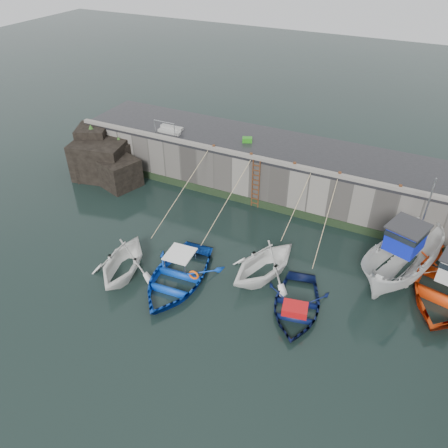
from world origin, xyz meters
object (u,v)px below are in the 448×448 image
at_px(boat_near_blacktrim, 263,276).
at_px(bollard_c, 295,164).
at_px(bollard_a, 214,147).
at_px(boat_near_white, 125,273).
at_px(boat_near_navy, 295,309).
at_px(bollard_e, 400,187).
at_px(bollard_d, 340,174).
at_px(boat_near_blue, 177,282).
at_px(ladder, 256,184).
at_px(boat_far_white, 402,261).
at_px(fish_crate, 247,140).
at_px(bollard_b, 251,155).

xyz_separation_m(boat_near_blacktrim, bollard_c, (-0.71, 6.09, 3.30)).
height_order(boat_near_blacktrim, bollard_a, bollard_a).
distance_m(boat_near_white, bollard_c, 11.19).
distance_m(boat_near_navy, bollard_e, 8.74).
xyz_separation_m(bollard_c, bollard_d, (2.60, 0.00, 0.00)).
bearing_deg(boat_near_blacktrim, boat_near_navy, -14.28).
bearing_deg(bollard_e, boat_near_blacktrim, -129.92).
height_order(bollard_d, bollard_e, same).
bearing_deg(boat_near_blue, boat_near_navy, 3.57).
bearing_deg(boat_near_blue, bollard_a, 100.22).
relative_size(ladder, boat_near_navy, 0.71).
xyz_separation_m(boat_far_white, bollard_e, (-1.03, 3.23, 2.22)).
bearing_deg(bollard_d, boat_near_blue, -123.75).
relative_size(bollard_c, bollard_d, 1.00).
bearing_deg(bollard_d, fish_crate, 163.70).
relative_size(boat_near_blue, bollard_d, 19.37).
height_order(boat_near_blue, boat_far_white, boat_far_white).
height_order(fish_crate, bollard_d, fish_crate).
height_order(boat_near_navy, bollard_c, bollard_c).
bearing_deg(bollard_b, bollard_c, 0.00).
distance_m(boat_near_blue, bollard_b, 9.02).
xyz_separation_m(boat_near_white, boat_far_white, (12.59, 5.77, 1.08)).
distance_m(ladder, fish_crate, 3.20).
height_order(boat_near_blue, bollard_d, bollard_d).
xyz_separation_m(fish_crate, bollard_e, (9.57, -1.86, -0.01)).
distance_m(fish_crate, bollard_d, 6.64).
xyz_separation_m(boat_near_blacktrim, boat_far_white, (6.13, 2.85, 1.08)).
bearing_deg(bollard_d, boat_far_white, -37.37).
xyz_separation_m(boat_near_white, boat_near_blue, (2.75, 0.61, 0.00)).
xyz_separation_m(ladder, bollard_c, (2.20, 0.34, 1.71)).
bearing_deg(bollard_b, bollard_d, 0.00).
bearing_deg(boat_far_white, fish_crate, 172.74).
distance_m(boat_near_blacktrim, boat_far_white, 6.84).
height_order(boat_near_white, boat_near_blue, boat_near_white).
distance_m(boat_near_blacktrim, bollard_d, 7.18).
bearing_deg(fish_crate, bollard_a, -151.11).
xyz_separation_m(fish_crate, bollard_d, (6.37, -1.86, -0.01)).
bearing_deg(boat_near_blacktrim, boat_near_blue, -128.70).
relative_size(ladder, boat_far_white, 0.45).
bearing_deg(boat_near_navy, bollard_a, 125.45).
distance_m(bollard_a, bollard_c, 5.20).
bearing_deg(ladder, boat_near_navy, -54.73).
xyz_separation_m(boat_near_white, bollard_e, (11.56, 9.00, 3.30)).
relative_size(boat_near_navy, boat_far_white, 0.63).
bearing_deg(bollard_a, boat_far_white, -15.04).
distance_m(ladder, bollard_a, 3.47).
xyz_separation_m(bollard_b, bollard_d, (5.30, 0.00, 0.00)).
bearing_deg(boat_near_blacktrim, boat_far_white, 44.46).
height_order(fish_crate, bollard_a, fish_crate).
bearing_deg(boat_near_blue, bollard_c, 65.85).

